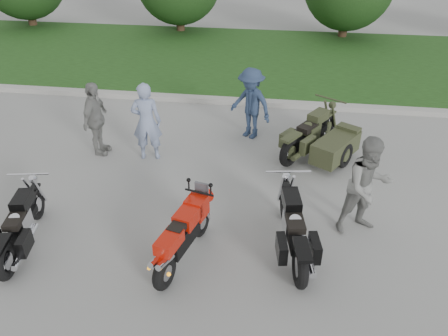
# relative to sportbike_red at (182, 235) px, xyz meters

# --- Properties ---
(ground) EXTENTS (80.00, 80.00, 0.00)m
(ground) POSITION_rel_sportbike_red_xyz_m (-0.32, 0.55, -0.52)
(ground) COLOR #A2A29C
(ground) RESTS_ON ground
(curb) EXTENTS (60.00, 0.30, 0.15)m
(curb) POSITION_rel_sportbike_red_xyz_m (-0.32, 6.55, -0.45)
(curb) COLOR #A7A59D
(curb) RESTS_ON ground
(grass_strip) EXTENTS (60.00, 8.00, 0.14)m
(grass_strip) POSITION_rel_sportbike_red_xyz_m (-0.32, 10.70, -0.45)
(grass_strip) COLOR #2C6121
(grass_strip) RESTS_ON ground
(sportbike_red) EXTENTS (0.65, 1.84, 0.89)m
(sportbike_red) POSITION_rel_sportbike_red_xyz_m (0.00, 0.00, 0.00)
(sportbike_red) COLOR black
(sportbike_red) RESTS_ON ground
(cruiser_left) EXTENTS (0.61, 2.09, 0.81)m
(cruiser_left) POSITION_rel_sportbike_red_xyz_m (-2.74, -0.09, -0.11)
(cruiser_left) COLOR black
(cruiser_left) RESTS_ON ground
(cruiser_right) EXTENTS (0.60, 2.26, 0.87)m
(cruiser_right) POSITION_rel_sportbike_red_xyz_m (1.75, 0.46, -0.08)
(cruiser_right) COLOR black
(cruiser_right) RESTS_ON ground
(cruiser_sidecar) EXTENTS (1.83, 2.19, 0.90)m
(cruiser_sidecar) POSITION_rel_sportbike_red_xyz_m (2.39, 3.67, -0.10)
(cruiser_sidecar) COLOR black
(cruiser_sidecar) RESTS_ON ground
(person_stripe) EXTENTS (0.72, 0.54, 1.79)m
(person_stripe) POSITION_rel_sportbike_red_xyz_m (-1.52, 3.18, 0.38)
(person_stripe) COLOR #8694B6
(person_stripe) RESTS_ON ground
(person_grey) EXTENTS (1.08, 0.98, 1.81)m
(person_grey) POSITION_rel_sportbike_red_xyz_m (2.94, 1.24, 0.39)
(person_grey) COLOR gray
(person_grey) RESTS_ON ground
(person_denim) EXTENTS (1.30, 1.14, 1.75)m
(person_denim) POSITION_rel_sportbike_red_xyz_m (0.65, 4.56, 0.35)
(person_denim) COLOR navy
(person_denim) RESTS_ON ground
(person_back) EXTENTS (0.47, 1.02, 1.71)m
(person_back) POSITION_rel_sportbike_red_xyz_m (-2.71, 3.22, 0.33)
(person_back) COLOR gray
(person_back) RESTS_ON ground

